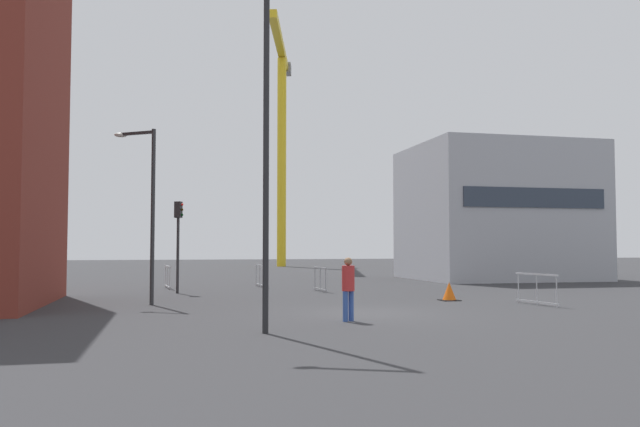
{
  "coord_description": "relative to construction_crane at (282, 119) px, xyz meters",
  "views": [
    {
      "loc": [
        -5.87,
        -18.61,
        2.01
      ],
      "look_at": [
        0.0,
        6.71,
        3.33
      ],
      "focal_mm": 36.16,
      "sensor_mm": 36.0,
      "label": 1
    }
  ],
  "objects": [
    {
      "name": "traffic_cone_by_barrier",
      "position": [
        -0.56,
        -40.69,
        -14.39
      ],
      "size": [
        0.68,
        0.68,
        0.69
      ],
      "color": "black",
      "rests_on": "ground"
    },
    {
      "name": "streetlamp_short",
      "position": [
        -11.44,
        -39.92,
        -11.07
      ],
      "size": [
        1.45,
        0.97,
        6.08
      ],
      "color": "#2D2D30",
      "rests_on": "ground"
    },
    {
      "name": "safety_barrier_front",
      "position": [
        1.6,
        -43.05,
        -14.15
      ],
      "size": [
        0.35,
        2.15,
        1.08
      ],
      "color": "#B2B5BA",
      "rests_on": "ground"
    },
    {
      "name": "construction_crane",
      "position": [
        0.0,
        0.0,
        0.0
      ],
      "size": [
        5.12,
        17.57,
        21.95
      ],
      "color": "yellow",
      "rests_on": "ground"
    },
    {
      "name": "streetlamp_tall",
      "position": [
        -8.68,
        -47.99,
        -9.3
      ],
      "size": [
        1.94,
        0.94,
        9.37
      ],
      "color": "#232326",
      "rests_on": "ground"
    },
    {
      "name": "office_block",
      "position": [
        8.97,
        -26.65,
        -10.64
      ],
      "size": [
        10.26,
        8.92,
        8.16
      ],
      "color": "#A8AAB2",
      "rests_on": "ground"
    },
    {
      "name": "safety_barrier_mid_span",
      "position": [
        -4.13,
        -34.92,
        -14.15
      ],
      "size": [
        0.14,
        2.0,
        1.08
      ],
      "color": "gray",
      "rests_on": "ground"
    },
    {
      "name": "traffic_light_verge",
      "position": [
        -10.33,
        -34.7,
        -12.07
      ],
      "size": [
        0.39,
        0.34,
        3.93
      ],
      "color": "#2D2D30",
      "rests_on": "ground"
    },
    {
      "name": "safety_barrier_rear",
      "position": [
        -6.3,
        -30.96,
        -14.15
      ],
      "size": [
        0.2,
        2.05,
        1.08
      ],
      "color": "#9EA0A5",
      "rests_on": "ground"
    },
    {
      "name": "pedestrian_walking",
      "position": [
        -5.98,
        -46.22,
        -13.72
      ],
      "size": [
        0.34,
        0.34,
        1.71
      ],
      "color": "#33519E",
      "rests_on": "ground"
    },
    {
      "name": "ground",
      "position": [
        -4.77,
        -44.34,
        -14.71
      ],
      "size": [
        160.0,
        160.0,
        0.0
      ],
      "primitive_type": "plane",
      "color": "#333335"
    },
    {
      "name": "safety_barrier_right_run",
      "position": [
        -10.76,
        -31.34,
        -14.15
      ],
      "size": [
        0.29,
        2.1,
        1.08
      ],
      "color": "#B2B5BA",
      "rests_on": "ground"
    }
  ]
}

